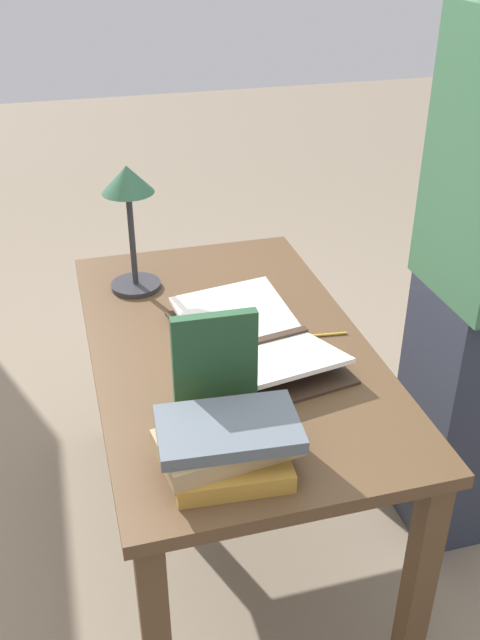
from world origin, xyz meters
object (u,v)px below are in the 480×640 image
at_px(book_standing_upright, 215,367).
at_px(pencil, 321,335).
at_px(open_book, 255,340).
at_px(reading_lamp, 129,200).
at_px(book_stack_tall, 229,445).
at_px(coffee_mug, 229,380).
at_px(person_reader, 473,282).

height_order(book_standing_upright, pencil, book_standing_upright).
xyz_separation_m(open_book, reading_lamp, (0.42, 0.26, 0.26)).
height_order(book_stack_tall, coffee_mug, book_stack_tall).
distance_m(pencil, person_reader, 0.43).
xyz_separation_m(coffee_mug, person_reader, (0.13, -0.71, 0.10)).
relative_size(reading_lamp, pencil, 2.68).
height_order(reading_lamp, coffee_mug, reading_lamp).
xyz_separation_m(book_stack_tall, coffee_mug, (0.24, -0.06, -0.02)).
height_order(coffee_mug, pencil, coffee_mug).
bearing_deg(person_reader, book_stack_tall, -64.19).
relative_size(pencil, person_reader, 0.08).
height_order(book_standing_upright, reading_lamp, reading_lamp).
xyz_separation_m(pencil, person_reader, (-0.06, -0.40, 0.14)).
bearing_deg(pencil, reading_lamp, 47.16).
relative_size(coffee_mug, person_reader, 0.06).
bearing_deg(reading_lamp, open_book, -148.24).
bearing_deg(book_stack_tall, open_book, -23.10).
xyz_separation_m(reading_lamp, person_reader, (-0.47, -0.85, -0.14)).
distance_m(reading_lamp, person_reader, 0.98).
distance_m(book_stack_tall, coffee_mug, 0.25).
bearing_deg(pencil, coffee_mug, 121.58).
bearing_deg(book_stack_tall, person_reader, -64.19).
relative_size(reading_lamp, person_reader, 0.22).
height_order(open_book, book_stack_tall, book_stack_tall).
height_order(open_book, reading_lamp, reading_lamp).
distance_m(book_stack_tall, person_reader, 0.86).
xyz_separation_m(open_book, pencil, (0.00, -0.19, -0.02)).
height_order(book_standing_upright, coffee_mug, book_standing_upright).
bearing_deg(person_reader, pencil, -98.42).
xyz_separation_m(open_book, person_reader, (-0.06, -0.59, 0.12)).
distance_m(book_standing_upright, coffee_mug, 0.12).
bearing_deg(coffee_mug, book_standing_upright, 145.10).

